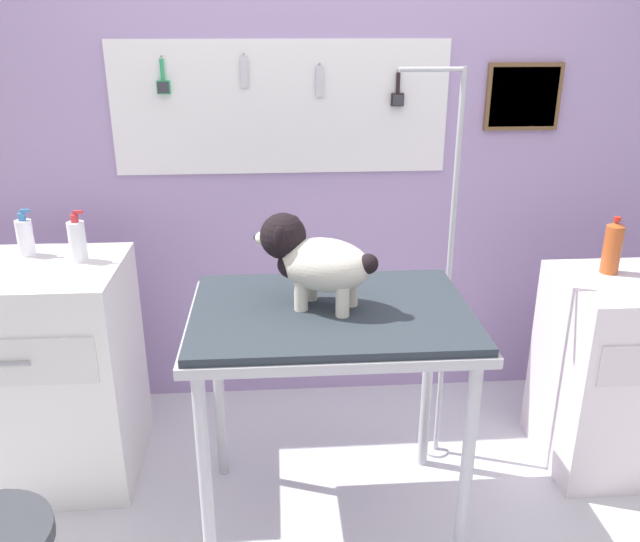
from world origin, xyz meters
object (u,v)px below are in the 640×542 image
counter_left (33,374)px  soda_bottle (612,247)px  dog (313,259)px  grooming_arm (445,293)px  cabinet_right (631,373)px  grooming_table (331,331)px  conditioner_bottle (77,241)px

counter_left → soda_bottle: 2.43m
dog → grooming_arm: bearing=31.4°
cabinet_right → soda_bottle: 0.56m
grooming_table → grooming_arm: (0.50, 0.37, -0.02)m
dog → grooming_table: bearing=-23.2°
dog → cabinet_right: dog is taller
conditioner_bottle → soda_bottle: 2.14m
dog → counter_left: size_ratio=0.46×
grooming_arm → soda_bottle: 0.70m
grooming_table → dog: size_ratio=2.28×
conditioner_bottle → cabinet_right: bearing=-3.8°
grooming_table → cabinet_right: (1.31, 0.28, -0.38)m
cabinet_right → conditioner_bottle: (-2.27, 0.15, 0.60)m
grooming_arm → conditioner_bottle: size_ratio=8.17×
counter_left → soda_bottle: size_ratio=3.92×
grooming_table → cabinet_right: size_ratio=1.16×
soda_bottle → counter_left: bearing=180.0°
conditioner_bottle → counter_left: bearing=-166.3°
grooming_table → counter_left: bearing=162.8°
dog → cabinet_right: 1.53m
counter_left → cabinet_right: bearing=-2.1°
conditioner_bottle → soda_bottle: (2.14, -0.06, -0.06)m
grooming_table → cabinet_right: grooming_table is taller
counter_left → conditioner_bottle: size_ratio=4.59×
cabinet_right → counter_left: bearing=177.9°
cabinet_right → conditioner_bottle: size_ratio=4.16×
grooming_table → grooming_arm: size_ratio=0.59×
soda_bottle → conditioner_bottle: bearing=178.4°
grooming_arm → soda_bottle: grooming_arm is taller
grooming_arm → conditioner_bottle: bearing=177.8°
grooming_table → counter_left: size_ratio=1.05×
grooming_table → dog: dog is taller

